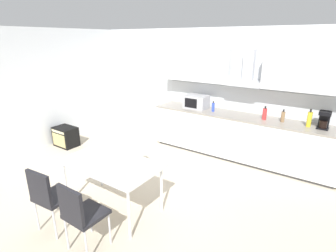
# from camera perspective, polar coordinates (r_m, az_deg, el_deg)

# --- Properties ---
(ground_plane) EXTENTS (8.55, 7.78, 0.02)m
(ground_plane) POSITION_cam_1_polar(r_m,az_deg,el_deg) (4.34, -8.48, -14.36)
(ground_plane) COLOR beige
(wall_back) EXTENTS (6.84, 0.10, 2.55)m
(wall_back) POSITION_cam_1_polar(r_m,az_deg,el_deg) (5.94, 8.60, 8.08)
(wall_back) COLOR silver
(wall_back) RESTS_ON ground_plane
(wall_left) EXTENTS (0.10, 6.22, 2.55)m
(wall_left) POSITION_cam_1_polar(r_m,az_deg,el_deg) (6.14, -29.56, 6.23)
(wall_left) COLOR silver
(wall_left) RESTS_ON ground_plane
(kitchen_counter) EXTENTS (3.66, 0.68, 0.90)m
(kitchen_counter) POSITION_cam_1_polar(r_m,az_deg,el_deg) (5.48, 15.07, -2.21)
(kitchen_counter) COLOR #333333
(kitchen_counter) RESTS_ON ground_plane
(backsplash_tile) EXTENTS (3.64, 0.02, 0.49)m
(backsplash_tile) POSITION_cam_1_polar(r_m,az_deg,el_deg) (5.57, 16.78, 5.40)
(backsplash_tile) COLOR silver
(backsplash_tile) RESTS_ON kitchen_counter
(upper_wall_cabinets) EXTENTS (3.64, 0.40, 0.68)m
(upper_wall_cabinets) POSITION_cam_1_polar(r_m,az_deg,el_deg) (5.32, 16.90, 11.97)
(upper_wall_cabinets) COLOR silver
(microwave) EXTENTS (0.48, 0.35, 0.28)m
(microwave) POSITION_cam_1_polar(r_m,az_deg,el_deg) (5.68, 6.17, 5.26)
(microwave) COLOR #ADADB2
(microwave) RESTS_ON kitchen_counter
(coffee_maker) EXTENTS (0.18, 0.19, 0.30)m
(coffee_maker) POSITION_cam_1_polar(r_m,az_deg,el_deg) (5.07, 30.86, 1.16)
(coffee_maker) COLOR black
(coffee_maker) RESTS_ON kitchen_counter
(bottle_brown) EXTENTS (0.07, 0.07, 0.23)m
(bottle_brown) POSITION_cam_1_polar(r_m,az_deg,el_deg) (5.15, 23.73, 1.88)
(bottle_brown) COLOR brown
(bottle_brown) RESTS_ON kitchen_counter
(bottle_red) EXTENTS (0.08, 0.08, 0.26)m
(bottle_red) POSITION_cam_1_polar(r_m,az_deg,el_deg) (5.17, 20.29, 2.50)
(bottle_red) COLOR red
(bottle_red) RESTS_ON kitchen_counter
(bottle_yellow) EXTENTS (0.08, 0.08, 0.31)m
(bottle_yellow) POSITION_cam_1_polar(r_m,az_deg,el_deg) (5.05, 28.40, 1.32)
(bottle_yellow) COLOR yellow
(bottle_yellow) RESTS_ON kitchen_counter
(bottle_blue) EXTENTS (0.06, 0.06, 0.22)m
(bottle_blue) POSITION_cam_1_polar(r_m,az_deg,el_deg) (5.48, 9.81, 4.08)
(bottle_blue) COLOR blue
(bottle_blue) RESTS_ON kitchen_counter
(dining_table) EXTENTS (1.35, 0.78, 0.73)m
(dining_table) POSITION_cam_1_polar(r_m,az_deg,el_deg) (3.71, -12.31, -8.45)
(dining_table) COLOR white
(dining_table) RESTS_ON ground_plane
(chair_near_right) EXTENTS (0.40, 0.40, 0.87)m
(chair_near_right) POSITION_cam_1_polar(r_m,az_deg,el_deg) (3.17, -18.66, -17.23)
(chair_near_right) COLOR black
(chair_near_right) RESTS_ON ground_plane
(chair_near_left) EXTENTS (0.43, 0.43, 0.87)m
(chair_near_left) POSITION_cam_1_polar(r_m,az_deg,el_deg) (3.60, -24.63, -13.31)
(chair_near_left) COLOR black
(chair_near_left) RESTS_ON ground_plane
(guitar_amp) EXTENTS (0.52, 0.37, 0.44)m
(guitar_amp) POSITION_cam_1_polar(r_m,az_deg,el_deg) (6.37, -21.37, -2.15)
(guitar_amp) COLOR black
(guitar_amp) RESTS_ON ground_plane
(pendant_lamp) EXTENTS (0.32, 0.32, 0.22)m
(pendant_lamp) POSITION_cam_1_polar(r_m,az_deg,el_deg) (3.39, -13.42, 6.25)
(pendant_lamp) COLOR silver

